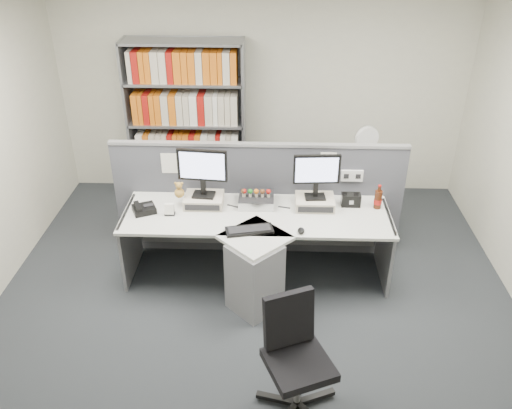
{
  "coord_description": "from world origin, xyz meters",
  "views": [
    {
      "loc": [
        0.15,
        -3.59,
        3.38
      ],
      "look_at": [
        0.0,
        0.65,
        0.92
      ],
      "focal_mm": 37.23,
      "sensor_mm": 36.0,
      "label": 1
    }
  ],
  "objects_px": {
    "monitor_left": "(202,169)",
    "desk_calendar": "(170,210)",
    "desk": "(256,249)",
    "monitor_right": "(317,173)",
    "cola_bottle": "(378,199)",
    "speaker": "(351,200)",
    "desktop_pc": "(256,200)",
    "keyboard": "(249,230)",
    "filing_cabinet": "(361,191)",
    "mouse": "(301,231)",
    "desk_fan": "(366,141)",
    "shelving_unit": "(187,126)",
    "desk_phone": "(144,209)",
    "office_chair": "(295,353)"
  },
  "relations": [
    {
      "from": "shelving_unit",
      "to": "office_chair",
      "type": "height_order",
      "value": "shelving_unit"
    },
    {
      "from": "mouse",
      "to": "shelving_unit",
      "type": "distance_m",
      "value": 2.36
    },
    {
      "from": "desktop_pc",
      "to": "keyboard",
      "type": "bearing_deg",
      "value": -95.24
    },
    {
      "from": "speaker",
      "to": "mouse",
      "type": "bearing_deg",
      "value": -134.87
    },
    {
      "from": "monitor_right",
      "to": "desktop_pc",
      "type": "xyz_separation_m",
      "value": [
        -0.58,
        0.03,
        -0.33
      ]
    },
    {
      "from": "speaker",
      "to": "desk_calendar",
      "type": "bearing_deg",
      "value": -172.21
    },
    {
      "from": "desktop_pc",
      "to": "mouse",
      "type": "bearing_deg",
      "value": -49.9
    },
    {
      "from": "monitor_right",
      "to": "desk_fan",
      "type": "bearing_deg",
      "value": 58.2
    },
    {
      "from": "monitor_left",
      "to": "desktop_pc",
      "type": "height_order",
      "value": "monitor_left"
    },
    {
      "from": "desk_phone",
      "to": "shelving_unit",
      "type": "distance_m",
      "value": 1.66
    },
    {
      "from": "desktop_pc",
      "to": "desk_phone",
      "type": "relative_size",
      "value": 1.28
    },
    {
      "from": "monitor_right",
      "to": "filing_cabinet",
      "type": "xyz_separation_m",
      "value": [
        0.63,
        1.02,
        -0.74
      ]
    },
    {
      "from": "monitor_left",
      "to": "speaker",
      "type": "distance_m",
      "value": 1.5
    },
    {
      "from": "speaker",
      "to": "shelving_unit",
      "type": "relative_size",
      "value": 0.09
    },
    {
      "from": "monitor_left",
      "to": "desk_calendar",
      "type": "distance_m",
      "value": 0.51
    },
    {
      "from": "shelving_unit",
      "to": "desk_fan",
      "type": "xyz_separation_m",
      "value": [
        2.1,
        -0.45,
        0.02
      ]
    },
    {
      "from": "monitor_right",
      "to": "mouse",
      "type": "relative_size",
      "value": 4.58
    },
    {
      "from": "monitor_right",
      "to": "office_chair",
      "type": "height_order",
      "value": "monitor_right"
    },
    {
      "from": "keyboard",
      "to": "mouse",
      "type": "xyz_separation_m",
      "value": [
        0.47,
        -0.0,
        0.0
      ]
    },
    {
      "from": "filing_cabinet",
      "to": "desk",
      "type": "bearing_deg",
      "value": -130.61
    },
    {
      "from": "monitor_right",
      "to": "desk_calendar",
      "type": "height_order",
      "value": "monitor_right"
    },
    {
      "from": "monitor_right",
      "to": "desk_calendar",
      "type": "relative_size",
      "value": 3.85
    },
    {
      "from": "monitor_right",
      "to": "cola_bottle",
      "type": "height_order",
      "value": "monitor_right"
    },
    {
      "from": "filing_cabinet",
      "to": "office_chair",
      "type": "bearing_deg",
      "value": -107.33
    },
    {
      "from": "speaker",
      "to": "monitor_right",
      "type": "bearing_deg",
      "value": -174.49
    },
    {
      "from": "desktop_pc",
      "to": "shelving_unit",
      "type": "relative_size",
      "value": 0.17
    },
    {
      "from": "desk_calendar",
      "to": "desk_fan",
      "type": "relative_size",
      "value": 0.25
    },
    {
      "from": "mouse",
      "to": "desk_fan",
      "type": "bearing_deg",
      "value": 62.38
    },
    {
      "from": "shelving_unit",
      "to": "office_chair",
      "type": "xyz_separation_m",
      "value": [
        1.24,
        -3.22,
        -0.48
      ]
    },
    {
      "from": "keyboard",
      "to": "desk_calendar",
      "type": "distance_m",
      "value": 0.83
    },
    {
      "from": "desktop_pc",
      "to": "cola_bottle",
      "type": "xyz_separation_m",
      "value": [
        1.2,
        -0.03,
        0.05
      ]
    },
    {
      "from": "keyboard",
      "to": "shelving_unit",
      "type": "xyz_separation_m",
      "value": [
        -0.84,
        1.94,
        0.24
      ]
    },
    {
      "from": "desk",
      "to": "desk_calendar",
      "type": "bearing_deg",
      "value": 168.14
    },
    {
      "from": "cola_bottle",
      "to": "shelving_unit",
      "type": "distance_m",
      "value": 2.56
    },
    {
      "from": "monitor_left",
      "to": "monitor_right",
      "type": "height_order",
      "value": "monitor_left"
    },
    {
      "from": "desk_calendar",
      "to": "shelving_unit",
      "type": "relative_size",
      "value": 0.06
    },
    {
      "from": "office_chair",
      "to": "desk_calendar",
      "type": "bearing_deg",
      "value": 127.18
    },
    {
      "from": "desktop_pc",
      "to": "monitor_left",
      "type": "bearing_deg",
      "value": -176.79
    },
    {
      "from": "keyboard",
      "to": "mouse",
      "type": "distance_m",
      "value": 0.47
    },
    {
      "from": "filing_cabinet",
      "to": "monitor_right",
      "type": "bearing_deg",
      "value": -121.79
    },
    {
      "from": "speaker",
      "to": "shelving_unit",
      "type": "xyz_separation_m",
      "value": [
        -1.83,
        1.43,
        0.19
      ]
    },
    {
      "from": "desk",
      "to": "filing_cabinet",
      "type": "relative_size",
      "value": 3.71
    },
    {
      "from": "desktop_pc",
      "to": "speaker",
      "type": "relative_size",
      "value": 1.83
    },
    {
      "from": "desk_phone",
      "to": "desk_fan",
      "type": "relative_size",
      "value": 0.57
    },
    {
      "from": "desk",
      "to": "filing_cabinet",
      "type": "distance_m",
      "value": 1.85
    },
    {
      "from": "monitor_left",
      "to": "office_chair",
      "type": "xyz_separation_m",
      "value": [
        0.86,
        -1.76,
        -0.62
      ]
    },
    {
      "from": "desk_phone",
      "to": "shelving_unit",
      "type": "bearing_deg",
      "value": 82.91
    },
    {
      "from": "office_chair",
      "to": "shelving_unit",
      "type": "bearing_deg",
      "value": 110.98
    },
    {
      "from": "desk_fan",
      "to": "keyboard",
      "type": "bearing_deg",
      "value": -130.07
    },
    {
      "from": "mouse",
      "to": "cola_bottle",
      "type": "relative_size",
      "value": 0.4
    }
  ]
}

